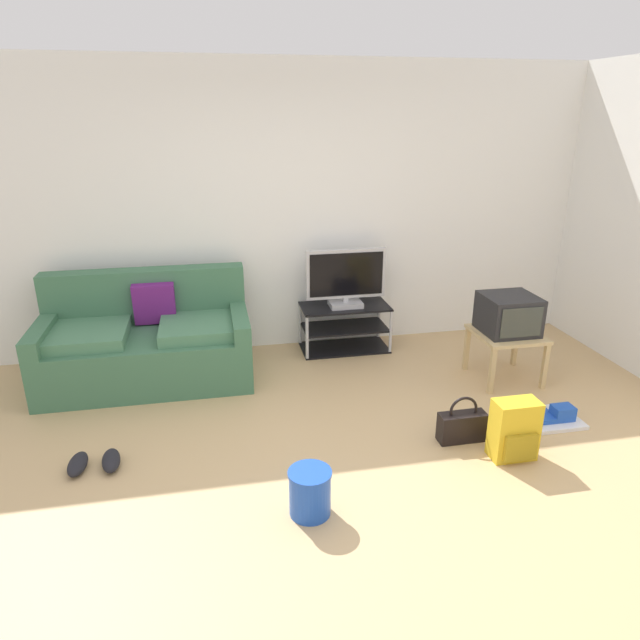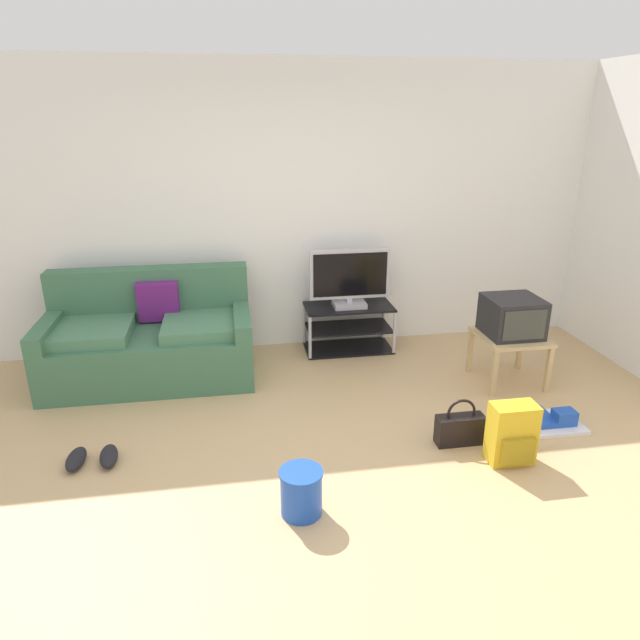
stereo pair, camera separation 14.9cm
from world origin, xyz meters
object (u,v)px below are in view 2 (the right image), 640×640
Objects in this scene: handbag at (460,428)px; cleaning_bucket at (301,491)px; tv_stand at (348,328)px; floor_tray at (550,420)px; backpack at (512,434)px; side_table at (510,342)px; flat_tv at (350,279)px; sneakers_pair at (93,458)px; crt_tv at (512,316)px; couch at (150,340)px.

cleaning_bucket is (-1.21, -0.56, 0.03)m from handbag.
floor_tray is at bearing -54.43° from tv_stand.
backpack reaches higher than floor_tray.
backpack is (-0.54, -1.14, -0.17)m from side_table.
tv_stand is at bearing 103.39° from handbag.
tv_stand is 2.98× the size of cleaning_bucket.
flat_tv is 1.82× the size of backpack.
tv_stand is at bearing 37.92° from sneakers_pair.
backpack is 2.83m from sneakers_pair.
flat_tv reaches higher than side_table.
handbag is at bearing -76.45° from flat_tv.
side_table is 0.23m from crt_tv.
tv_stand reaches higher than floor_tray.
tv_stand is 2.08m from floor_tray.
tv_stand reaches higher than sneakers_pair.
cleaning_bucket is (-2.01, -1.43, -0.22)m from side_table.
crt_tv is at bearing 35.85° from cleaning_bucket.
cleaning_bucket is at bearing -108.50° from flat_tv.
tv_stand is at bearing 143.14° from crt_tv.
crt_tv is 3.46m from sneakers_pair.
tv_stand is 0.51m from flat_tv.
flat_tv reaches higher than sneakers_pair.
floor_tray is (-0.02, -0.77, -0.56)m from crt_tv.
handbag is (-0.25, 0.26, -0.09)m from backpack.
handbag is at bearing 152.57° from backpack.
side_table is 1.28× the size of backpack.
crt_tv reaches higher than side_table.
handbag is at bearing 24.83° from cleaning_bucket.
sneakers_pair is at bearing -169.68° from backpack.
backpack is (0.68, -2.05, -0.53)m from flat_tv.
backpack is at bearing -8.62° from sneakers_pair.
tv_stand is at bearing 90.00° from flat_tv.
crt_tv is (1.22, -0.89, -0.13)m from flat_tv.
side_table is at bearing -11.67° from couch.
backpack is (0.68, -2.07, -0.02)m from tv_stand.
flat_tv reaches higher than backpack.
handbag is 1.00× the size of sneakers_pair.
floor_tray is (3.06, -1.39, -0.30)m from couch.
cleaning_bucket is 1.51m from sneakers_pair.
flat_tv is 2.68× the size of cleaning_bucket.
couch is 3.23× the size of side_table.
handbag reaches higher than cleaning_bucket.
flat_tv is 2.20× the size of handbag.
sneakers_pair is (-3.33, -0.73, -0.56)m from crt_tv.
side_table is at bearing -37.34° from tv_stand.
sneakers_pair is (-2.11, -1.64, -0.18)m from tv_stand.
backpack is at bearing -143.69° from floor_tray.
floor_tray is (1.99, 0.68, -0.11)m from cleaning_bucket.
couch reaches higher than backpack.
flat_tv is 1.93m from handbag.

